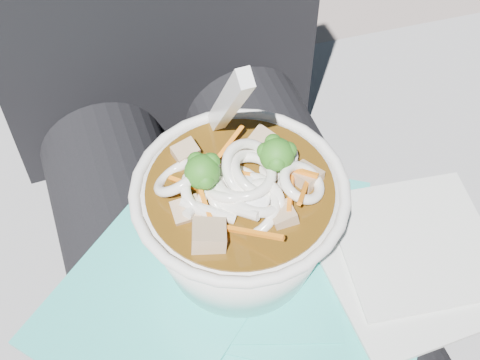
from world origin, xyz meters
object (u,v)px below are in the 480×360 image
object	(u,v)px
person_body	(209,207)
plastic_bag	(250,270)
lap	(240,298)
udon_bowl	(240,214)
stone_ledge	(205,307)

from	to	relation	value
person_body	plastic_bag	world-z (taller)	person_body
person_body	plastic_bag	xyz separation A→B (m)	(0.00, -0.11, 0.05)
lap	person_body	size ratio (longest dim) A/B	0.48
lap	plastic_bag	world-z (taller)	plastic_bag
plastic_bag	udon_bowl	xyz separation A→B (m)	(-0.00, 0.01, 0.06)
plastic_bag	udon_bowl	distance (m)	0.07
stone_ledge	plastic_bag	size ratio (longest dim) A/B	2.88
stone_ledge	udon_bowl	xyz separation A→B (m)	(-0.00, -0.15, 0.44)
lap	person_body	xyz separation A→B (m)	(-0.00, 0.09, 0.03)
udon_bowl	person_body	bearing A→B (deg)	89.78
stone_ledge	lap	size ratio (longest dim) A/B	2.08
udon_bowl	plastic_bag	bearing A→B (deg)	-76.07
stone_ledge	udon_bowl	bearing A→B (deg)	-90.14
lap	stone_ledge	bearing A→B (deg)	90.00
lap	udon_bowl	xyz separation A→B (m)	(-0.00, -0.00, 0.14)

